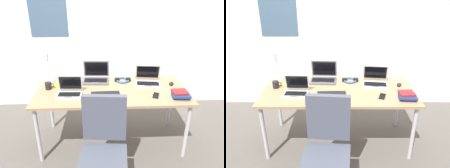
{
  "view_description": "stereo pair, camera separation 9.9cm",
  "coord_description": "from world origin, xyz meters",
  "views": [
    {
      "loc": [
        -0.11,
        -2.38,
        1.89
      ],
      "look_at": [
        0.0,
        0.0,
        0.82
      ],
      "focal_mm": 35.35,
      "sensor_mm": 36.0,
      "label": 1
    },
    {
      "loc": [
        -0.01,
        -2.38,
        1.89
      ],
      "look_at": [
        0.0,
        0.0,
        0.82
      ],
      "focal_mm": 35.35,
      "sensor_mm": 36.0,
      "label": 2
    }
  ],
  "objects": [
    {
      "name": "ground_plane",
      "position": [
        0.0,
        0.0,
        0.0
      ],
      "size": [
        12.0,
        12.0,
        0.0
      ],
      "primitive_type": "plane",
      "color": "#56514C"
    },
    {
      "name": "wall_back",
      "position": [
        -0.0,
        1.1,
        1.3
      ],
      "size": [
        6.0,
        0.13,
        2.6
      ],
      "color": "silver",
      "rests_on": "ground_plane"
    },
    {
      "name": "desk",
      "position": [
        0.0,
        0.0,
        0.68
      ],
      "size": [
        1.8,
        0.8,
        0.74
      ],
      "color": "#9E7A56",
      "rests_on": "ground_plane"
    },
    {
      "name": "desk_lamp",
      "position": [
        -0.8,
        0.28,
        0.94
      ],
      "size": [
        0.12,
        0.18,
        0.4
      ],
      "color": "silver",
      "rests_on": "desk"
    },
    {
      "name": "laptop_back_left",
      "position": [
        0.46,
        0.17,
        0.79
      ],
      "size": [
        0.34,
        0.32,
        0.23
      ],
      "color": "#B7BABC",
      "rests_on": "desk"
    },
    {
      "name": "laptop_back_right",
      "position": [
        -0.2,
        0.3,
        0.79
      ],
      "size": [
        0.35,
        0.3,
        0.25
      ],
      "color": "#515459",
      "rests_on": "desk"
    },
    {
      "name": "laptop_front_right",
      "position": [
        -0.49,
        -0.1,
        0.78
      ],
      "size": [
        0.29,
        0.24,
        0.21
      ],
      "color": "#B7BABC",
      "rests_on": "desk"
    },
    {
      "name": "external_keyboard",
      "position": [
        -0.08,
        -0.12,
        0.75
      ],
      "size": [
        0.33,
        0.13,
        0.02
      ],
      "primitive_type": "cube",
      "rotation": [
        0.0,
        0.0,
        0.04
      ],
      "color": "black",
      "rests_on": "desk"
    },
    {
      "name": "computer_mouse",
      "position": [
        0.76,
        0.12,
        0.76
      ],
      "size": [
        0.09,
        0.11,
        0.03
      ],
      "primitive_type": "ellipsoid",
      "rotation": [
        0.0,
        0.0,
        -0.44
      ],
      "color": "black",
      "rests_on": "desk"
    },
    {
      "name": "cell_phone",
      "position": [
        0.49,
        -0.17,
        0.74
      ],
      "size": [
        0.1,
        0.15,
        0.01
      ],
      "primitive_type": "cube",
      "rotation": [
        0.0,
        0.0,
        -0.33
      ],
      "color": "black",
      "rests_on": "desk"
    },
    {
      "name": "headphones",
      "position": [
        0.15,
        0.27,
        0.76
      ],
      "size": [
        0.21,
        0.18,
        0.04
      ],
      "color": "#335999",
      "rests_on": "desk"
    },
    {
      "name": "book_stack",
      "position": [
        0.75,
        -0.23,
        0.78
      ],
      "size": [
        0.2,
        0.18,
        0.08
      ],
      "color": "navy",
      "rests_on": "desk"
    },
    {
      "name": "paper_folder_near_lamp",
      "position": [
        -0.57,
        0.24,
        0.74
      ],
      "size": [
        0.33,
        0.37,
        0.01
      ],
      "primitive_type": "cube",
      "rotation": [
        0.0,
        0.0,
        -0.38
      ],
      "color": "gold",
      "rests_on": "desk"
    },
    {
      "name": "coffee_mug",
      "position": [
        -0.76,
        0.06,
        0.78
      ],
      "size": [
        0.11,
        0.08,
        0.09
      ],
      "color": "black",
      "rests_on": "desk"
    },
    {
      "name": "office_chair",
      "position": [
        -0.11,
        -0.75,
        0.4
      ],
      "size": [
        0.52,
        0.56,
        0.97
      ],
      "color": "black",
      "rests_on": "ground_plane"
    }
  ]
}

